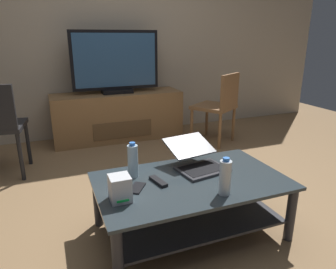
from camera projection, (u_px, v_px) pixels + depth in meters
ground_plane at (178, 205)px, 2.40m from camera, size 7.68×7.68×0.00m
back_wall at (112, 25)px, 3.87m from camera, size 6.40×0.12×2.80m
coffee_table at (191, 196)px, 2.00m from camera, size 1.21×0.72×0.39m
media_cabinet at (118, 116)px, 3.90m from camera, size 1.60×0.49×0.59m
television at (116, 63)px, 3.68m from camera, size 1.06×0.20×0.75m
dining_chair at (219, 104)px, 3.66m from camera, size 0.61×0.61×0.86m
laptop at (197, 159)px, 2.12m from camera, size 0.38×0.44×0.18m
router_box at (120, 188)px, 1.69m from camera, size 0.11×0.12×0.15m
water_bottle_near at (133, 161)px, 1.97m from camera, size 0.07×0.07×0.24m
water_bottle_far at (225, 177)px, 1.75m from camera, size 0.07×0.07×0.23m
cell_phone at (137, 188)px, 1.84m from camera, size 0.14×0.15×0.01m
tv_remote at (158, 181)px, 1.91m from camera, size 0.08×0.17×0.02m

